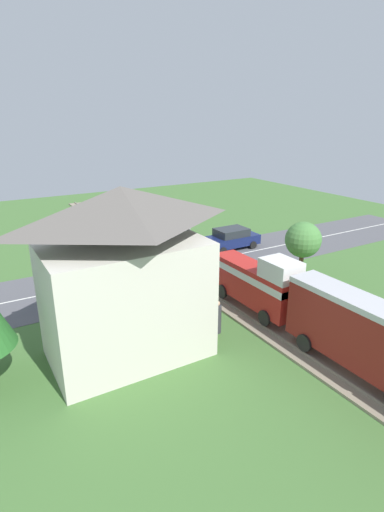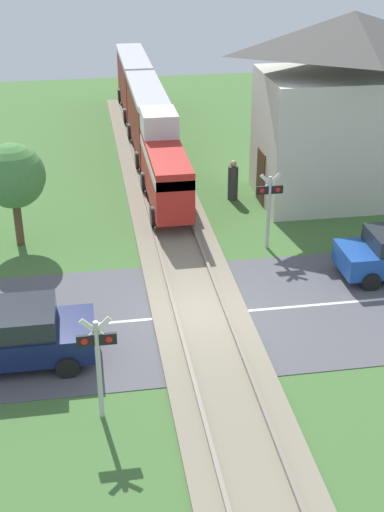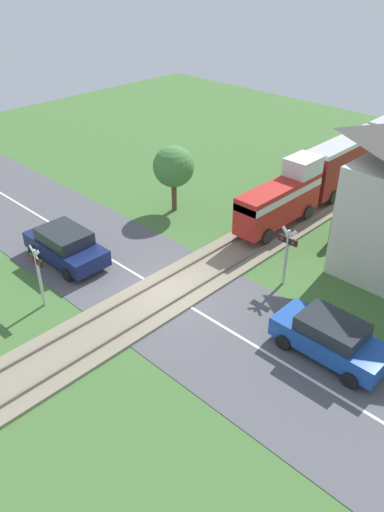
{
  "view_description": "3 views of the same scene",
  "coord_description": "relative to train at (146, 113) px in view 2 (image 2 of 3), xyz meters",
  "views": [
    {
      "loc": [
        12.22,
        22.13,
        9.66
      ],
      "look_at": [
        0.0,
        1.48,
        1.2
      ],
      "focal_mm": 28.0,
      "sensor_mm": 36.0,
      "label": 1
    },
    {
      "loc": [
        -3.05,
        -17.36,
        11.03
      ],
      "look_at": [
        0.0,
        1.48,
        1.2
      ],
      "focal_mm": 50.0,
      "sensor_mm": 36.0,
      "label": 2
    },
    {
      "loc": [
        12.51,
        -11.41,
        12.44
      ],
      "look_at": [
        0.0,
        1.48,
        1.2
      ],
      "focal_mm": 35.0,
      "sensor_mm": 36.0,
      "label": 3
    }
  ],
  "objects": [
    {
      "name": "ground_plane",
      "position": [
        0.0,
        -14.71,
        -1.89
      ],
      "size": [
        60.0,
        60.0,
        0.0
      ],
      "primitive_type": "plane",
      "color": "#426B33"
    },
    {
      "name": "crossing_signal_west_approach",
      "position": [
        -3.03,
        -18.72,
        -0.12
      ],
      "size": [
        0.9,
        0.18,
        2.73
      ],
      "color": "#B7B7B7",
      "rests_on": "ground_plane"
    },
    {
      "name": "train",
      "position": [
        0.0,
        0.0,
        0.0
      ],
      "size": [
        1.58,
        19.28,
        3.18
      ],
      "color": "red",
      "rests_on": "track_bed"
    },
    {
      "name": "station_building",
      "position": [
        6.98,
        -6.7,
        1.62
      ],
      "size": [
        6.87,
        4.33,
        7.19
      ],
      "color": "beige",
      "rests_on": "ground_plane"
    },
    {
      "name": "pedestrian_by_station",
      "position": [
        2.77,
        -6.25,
        -1.14
      ],
      "size": [
        0.4,
        0.4,
        1.62
      ],
      "color": "#333338",
      "rests_on": "ground_plane"
    },
    {
      "name": "track_bed",
      "position": [
        0.0,
        -14.71,
        -1.82
      ],
      "size": [
        2.8,
        48.0,
        0.24
      ],
      "color": "gray",
      "rests_on": "ground_plane"
    },
    {
      "name": "tree_roadside_hedge",
      "position": [
        -5.39,
        -9.08,
        0.64
      ],
      "size": [
        2.2,
        2.2,
        3.64
      ],
      "color": "brown",
      "rests_on": "ground_plane"
    },
    {
      "name": "road_surface",
      "position": [
        0.0,
        -14.71,
        -1.88
      ],
      "size": [
        48.0,
        6.4,
        0.02
      ],
      "color": "#515156",
      "rests_on": "ground_plane"
    },
    {
      "name": "crossing_signal_east_approach",
      "position": [
        3.03,
        -10.71,
        -0.12
      ],
      "size": [
        0.9,
        0.18,
        2.73
      ],
      "color": "#B7B7B7",
      "rests_on": "ground_plane"
    },
    {
      "name": "car_near_crossing",
      "position": [
        -5.2,
        -16.15,
        -1.06
      ],
      "size": [
        4.31,
        2.04,
        1.59
      ],
      "color": "#141E4C",
      "rests_on": "ground_plane"
    }
  ]
}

